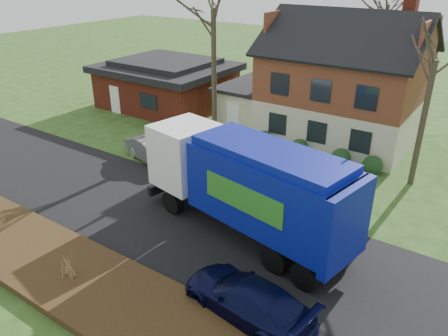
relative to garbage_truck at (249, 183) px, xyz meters
The scene contains 10 objects.
ground 4.00m from the garbage_truck, 165.33° to the right, with size 120.00×120.00×0.00m, color #294617.
road 3.99m from the garbage_truck, 165.33° to the right, with size 80.00×7.00×0.02m, color black.
mulch_verge 7.20m from the garbage_truck, 116.53° to the right, with size 80.00×3.50×0.30m, color black.
main_house 13.30m from the garbage_truck, 96.76° to the left, with size 12.95×8.95×9.26m.
ranch_house 19.38m from the garbage_truck, 140.95° to the left, with size 9.80×8.20×3.70m.
garbage_truck is the anchor object (origin of this frame).
silver_sedan 9.30m from the garbage_truck, 158.42° to the left, with size 1.46×4.19×1.38m, color #9DA0A4.
navy_wagon 5.07m from the garbage_truck, 58.65° to the right, with size 1.93×4.76×1.38m, color black.
tree_front_east 11.20m from the garbage_truck, 62.45° to the left, with size 3.33×3.33×9.24m.
grass_clump_mid 7.47m from the garbage_truck, 119.93° to the right, with size 0.36×0.30×1.01m.
Camera 1 is at (11.07, -12.74, 10.61)m, focal length 35.00 mm.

